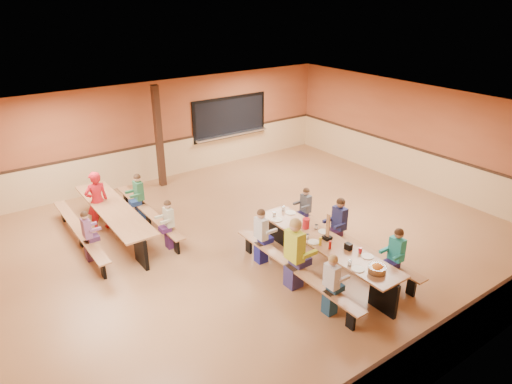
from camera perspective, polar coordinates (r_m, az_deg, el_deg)
ground at (r=10.71m, az=-0.55°, el=-6.33°), size 12.00×12.00×0.00m
room_envelope at (r=10.38m, az=-0.56°, el=-3.03°), size 12.04×10.04×3.02m
kitchen_pass_through at (r=15.33m, az=-3.27°, el=9.09°), size 2.78×0.28×1.38m
structural_post at (r=13.60m, az=-12.05°, el=6.72°), size 0.18×0.18×3.00m
cafeteria_table_main at (r=9.50m, az=8.60°, el=-7.19°), size 1.91×3.70×0.74m
cafeteria_table_second at (r=11.25m, az=-17.30°, el=-2.89°), size 1.91×3.70×0.74m
seated_child_white_left at (r=8.36m, az=9.37°, el=-11.42°), size 0.36×0.30×1.19m
seated_adult_yellow at (r=8.90m, az=4.82°, el=-7.71°), size 0.49×0.40×1.47m
seated_child_grey_left at (r=9.70m, az=0.63°, el=-5.58°), size 0.38×0.31×1.23m
seated_child_teal_right at (r=9.39m, az=17.05°, el=-7.83°), size 0.38×0.31×1.23m
seated_child_navy_right at (r=10.23m, az=10.32°, el=-4.17°), size 0.41×0.33×1.29m
seated_child_char_right at (r=10.97m, az=6.19°, el=-2.33°), size 0.34×0.28×1.14m
seated_child_purple_sec at (r=10.43m, az=-20.28°, el=-5.23°), size 0.34×0.28×1.15m
seated_child_green_sec at (r=11.86m, az=-14.38°, el=-0.66°), size 0.38×0.31×1.23m
seated_child_tan_sec at (r=10.43m, az=-10.80°, el=-4.03°), size 0.34×0.28×1.15m
standing_woman at (r=11.60m, az=-19.24°, el=-1.08°), size 0.56×0.38×1.51m
punch_pitcher at (r=9.77m, az=6.26°, el=-3.93°), size 0.16×0.16×0.22m
chip_bowl at (r=8.57m, az=14.91°, el=-9.26°), size 0.32×0.32×0.15m
napkin_dispenser at (r=9.15m, az=11.47°, el=-6.69°), size 0.10×0.14×0.13m
condiment_mustard at (r=9.19m, az=8.04°, el=-6.11°), size 0.06×0.06×0.17m
condiment_ketchup at (r=9.09m, az=9.24°, el=-6.56°), size 0.06×0.06×0.17m
table_paddle at (r=9.40m, az=8.92°, el=-5.09°), size 0.16×0.16×0.56m
place_settings at (r=9.36m, az=8.70°, el=-5.78°), size 0.65×3.30×0.11m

